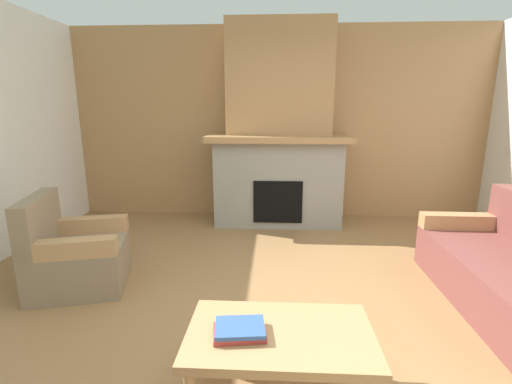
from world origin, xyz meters
name	(u,v)px	position (x,y,z in m)	size (l,w,h in m)	color
ground	(278,329)	(0.00, 0.00, 0.00)	(9.00, 9.00, 0.00)	olive
wall_back_wood_panel	(279,124)	(0.00, 3.00, 1.35)	(6.00, 0.12, 2.70)	#A87A4C
fireplace	(278,139)	(0.00, 2.62, 1.16)	(1.90, 0.82, 2.70)	gray
armchair	(75,255)	(-1.84, 0.59, 0.29)	(0.93, 0.93, 0.85)	#847056
coffee_table	(280,341)	(0.00, -0.66, 0.38)	(1.00, 0.60, 0.43)	tan
book_stack_near_edge	(240,330)	(-0.21, -0.70, 0.46)	(0.29, 0.23, 0.05)	#B23833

